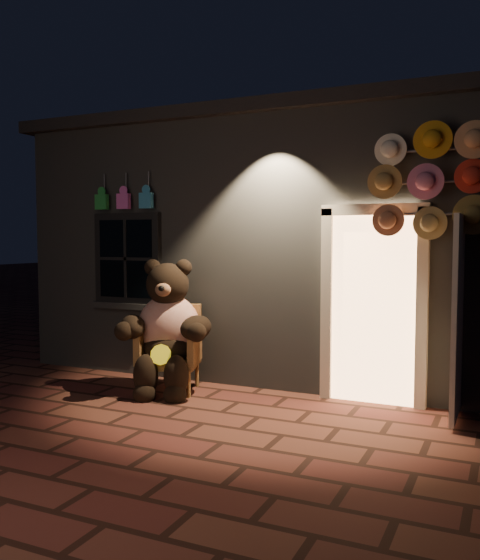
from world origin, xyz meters
The scene contains 5 objects.
ground centered at (0.00, 0.00, 0.00)m, with size 60.00×60.00×0.00m, color #5A2F22.
shop_building centered at (0.00, 3.99, 1.74)m, with size 7.30×5.95×3.51m.
wicker_armchair centered at (-0.97, 1.00, 0.51)m, with size 0.85×0.81×1.02m.
teddy_bear centered at (-0.95, 0.88, 0.75)m, with size 1.13×1.05×1.64m.
hat_rack centered at (2.16, 1.27, 2.37)m, with size 1.68×0.22×2.96m.
Camera 1 is at (2.72, -5.03, 1.81)m, focal length 38.00 mm.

